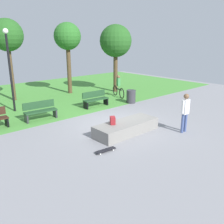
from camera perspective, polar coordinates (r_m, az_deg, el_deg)
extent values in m
plane|color=gray|center=(11.64, 0.84, -2.66)|extent=(28.00, 28.00, 0.00)
cube|color=#478C38|center=(18.19, -16.61, 3.76)|extent=(26.60, 11.88, 0.01)
cube|color=gray|center=(10.39, 3.38, -3.65)|extent=(2.96, 1.07, 0.50)
cube|color=maroon|center=(9.99, 0.15, -1.99)|extent=(0.32, 0.34, 0.32)
cylinder|color=#3F5184|center=(10.97, 16.85, -2.36)|extent=(0.12, 0.12, 0.82)
cylinder|color=#3F5184|center=(10.80, 16.19, -2.61)|extent=(0.12, 0.12, 0.82)
cube|color=white|center=(10.68, 16.84, 1.18)|extent=(0.33, 0.21, 0.62)
cylinder|color=white|center=(10.81, 17.36, 1.45)|extent=(0.09, 0.09, 0.57)
cylinder|color=white|center=(10.53, 16.33, 1.15)|extent=(0.09, 0.09, 0.57)
sphere|color=brown|center=(10.57, 17.05, 3.53)|extent=(0.22, 0.22, 0.22)
cube|color=black|center=(8.78, -1.51, -8.90)|extent=(0.82, 0.28, 0.02)
cylinder|color=silver|center=(8.60, -2.76, -9.80)|extent=(0.06, 0.04, 0.06)
cylinder|color=silver|center=(8.72, -3.35, -9.41)|extent=(0.06, 0.04, 0.06)
cylinder|color=silver|center=(8.88, 0.29, -8.86)|extent=(0.06, 0.04, 0.06)
cylinder|color=silver|center=(9.00, -0.32, -8.50)|extent=(0.06, 0.04, 0.06)
cube|color=#1E4223|center=(12.50, -16.35, 0.18)|extent=(1.63, 0.57, 0.06)
cube|color=#1E4223|center=(12.63, -16.81, 1.63)|extent=(1.60, 0.19, 0.36)
cube|color=#2D2D33|center=(12.83, -13.21, -0.22)|extent=(0.11, 0.40, 0.45)
cube|color=#2D2D33|center=(12.34, -19.44, -1.41)|extent=(0.11, 0.40, 0.45)
cube|color=black|center=(12.17, -23.45, -2.10)|extent=(0.09, 0.40, 0.45)
cube|color=#1E4223|center=(14.39, -3.77, 2.96)|extent=(1.61, 0.49, 0.06)
cube|color=#1E4223|center=(14.50, -4.30, 4.19)|extent=(1.60, 0.11, 0.36)
cube|color=black|center=(14.87, -1.46, 2.55)|extent=(0.09, 0.40, 0.45)
cube|color=black|center=(14.04, -6.18, 1.60)|extent=(0.09, 0.40, 0.45)
cylinder|color=#4C3823|center=(18.21, -10.03, 9.79)|extent=(0.30, 0.30, 3.50)
sphere|color=#286623|center=(18.09, -10.41, 17.09)|extent=(1.90, 1.90, 1.90)
cylinder|color=#4C3823|center=(17.02, -22.49, 8.36)|extent=(0.24, 0.24, 3.52)
sphere|color=#23561E|center=(16.89, -23.40, 16.25)|extent=(1.98, 1.98, 1.98)
cylinder|color=#4C3823|center=(18.56, 0.82, 9.47)|extent=(0.31, 0.31, 3.05)
sphere|color=#23561E|center=(18.42, 0.85, 16.34)|extent=(2.33, 2.33, 2.33)
cylinder|color=black|center=(14.26, -22.68, 8.21)|extent=(0.12, 0.12, 4.14)
sphere|color=silver|center=(14.15, -23.71, 16.99)|extent=(0.28, 0.28, 0.28)
cylinder|color=#333338|center=(15.34, 4.48, 3.64)|extent=(0.57, 0.57, 0.81)
torus|color=black|center=(17.54, 0.73, 5.09)|extent=(0.28, 0.70, 0.72)
torus|color=black|center=(16.56, 2.29, 4.38)|extent=(0.28, 0.70, 0.72)
cube|color=black|center=(17.01, 1.49, 5.41)|extent=(0.35, 0.95, 0.08)
cube|color=#3F8C4C|center=(16.92, 1.50, 7.07)|extent=(0.26, 0.32, 0.56)
sphere|color=brown|center=(16.86, 1.51, 8.24)|extent=(0.22, 0.22, 0.22)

